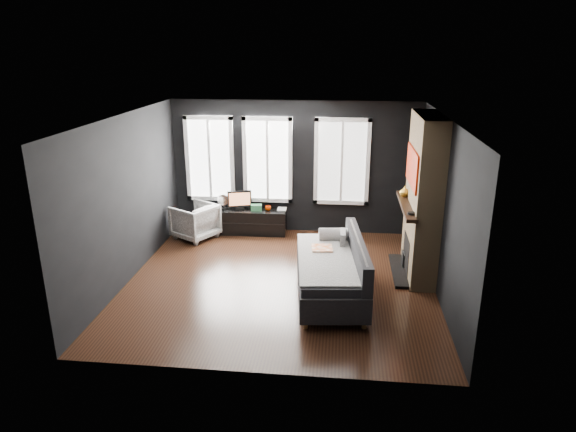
# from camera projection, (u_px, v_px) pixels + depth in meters

# --- Properties ---
(floor) EXTENTS (5.00, 5.00, 0.00)m
(floor) POSITION_uv_depth(u_px,v_px,m) (280.00, 281.00, 8.50)
(floor) COLOR black
(floor) RESTS_ON ground
(ceiling) EXTENTS (5.00, 5.00, 0.00)m
(ceiling) POSITION_uv_depth(u_px,v_px,m) (279.00, 117.00, 7.64)
(ceiling) COLOR white
(ceiling) RESTS_ON ground
(wall_back) EXTENTS (5.00, 0.02, 2.70)m
(wall_back) POSITION_uv_depth(u_px,v_px,m) (295.00, 168.00, 10.43)
(wall_back) COLOR black
(wall_back) RESTS_ON ground
(wall_left) EXTENTS (0.02, 5.00, 2.70)m
(wall_left) POSITION_uv_depth(u_px,v_px,m) (127.00, 199.00, 8.32)
(wall_left) COLOR black
(wall_left) RESTS_ON ground
(wall_right) EXTENTS (0.02, 5.00, 2.70)m
(wall_right) POSITION_uv_depth(u_px,v_px,m) (442.00, 209.00, 7.82)
(wall_right) COLOR black
(wall_right) RESTS_ON ground
(windows) EXTENTS (4.00, 0.16, 1.76)m
(windows) POSITION_uv_depth(u_px,v_px,m) (272.00, 117.00, 10.11)
(windows) COLOR white
(windows) RESTS_ON wall_back
(fireplace) EXTENTS (0.70, 1.62, 2.70)m
(fireplace) POSITION_uv_depth(u_px,v_px,m) (423.00, 197.00, 8.40)
(fireplace) COLOR #93724C
(fireplace) RESTS_ON floor
(sofa) EXTENTS (1.31, 2.28, 0.94)m
(sofa) POSITION_uv_depth(u_px,v_px,m) (330.00, 268.00, 7.89)
(sofa) COLOR black
(sofa) RESTS_ON floor
(stripe_pillow) EXTENTS (0.09, 0.36, 0.36)m
(stripe_pillow) POSITION_uv_depth(u_px,v_px,m) (343.00, 242.00, 8.35)
(stripe_pillow) COLOR gray
(stripe_pillow) RESTS_ON sofa
(armchair) EXTENTS (0.99, 1.01, 0.78)m
(armchair) POSITION_uv_depth(u_px,v_px,m) (195.00, 220.00, 10.30)
(armchair) COLOR white
(armchair) RESTS_ON floor
(media_console) EXTENTS (1.47, 0.49, 0.50)m
(media_console) POSITION_uv_depth(u_px,v_px,m) (251.00, 221.00, 10.62)
(media_console) COLOR black
(media_console) RESTS_ON floor
(monitor) EXTENTS (0.51, 0.25, 0.45)m
(monitor) POSITION_uv_depth(u_px,v_px,m) (239.00, 199.00, 10.51)
(monitor) COLOR black
(monitor) RESTS_ON media_console
(desk_fan) EXTENTS (0.27, 0.27, 0.33)m
(desk_fan) POSITION_uv_depth(u_px,v_px,m) (223.00, 202.00, 10.53)
(desk_fan) COLOR gray
(desk_fan) RESTS_ON media_console
(mug) EXTENTS (0.14, 0.12, 0.12)m
(mug) POSITION_uv_depth(u_px,v_px,m) (268.00, 208.00, 10.49)
(mug) COLOR #DC3801
(mug) RESTS_ON media_console
(book) EXTENTS (0.18, 0.03, 0.25)m
(book) POSITION_uv_depth(u_px,v_px,m) (277.00, 204.00, 10.53)
(book) COLOR tan
(book) RESTS_ON media_console
(storage_box) EXTENTS (0.24, 0.18, 0.12)m
(storage_box) POSITION_uv_depth(u_px,v_px,m) (256.00, 208.00, 10.49)
(storage_box) COLOR #37804D
(storage_box) RESTS_ON media_console
(mantel_vase) EXTENTS (0.21, 0.22, 0.18)m
(mantel_vase) POSITION_uv_depth(u_px,v_px,m) (405.00, 191.00, 8.86)
(mantel_vase) COLOR gold
(mantel_vase) RESTS_ON fireplace
(mantel_clock) EXTENTS (0.15, 0.15, 0.04)m
(mantel_clock) POSITION_uv_depth(u_px,v_px,m) (411.00, 213.00, 7.94)
(mantel_clock) COLOR black
(mantel_clock) RESTS_ON fireplace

